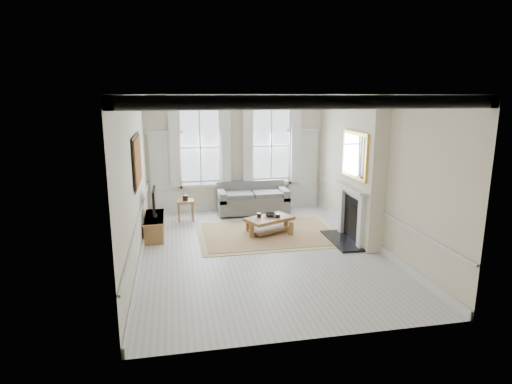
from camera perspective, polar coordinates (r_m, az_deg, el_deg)
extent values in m
plane|color=#B7B5AD|center=(9.61, 0.60, -7.79)|extent=(7.20, 7.20, 0.00)
plane|color=white|center=(8.99, 0.65, 12.93)|extent=(7.20, 7.20, 0.00)
plane|color=beige|center=(12.65, -2.69, 5.20)|extent=(5.20, 0.00, 5.20)
plane|color=beige|center=(9.00, -15.82, 1.55)|extent=(0.00, 7.20, 7.20)
plane|color=beige|center=(10.00, 15.39, 2.67)|extent=(0.00, 7.20, 7.20)
cube|color=silver|center=(12.57, -11.92, 2.34)|extent=(0.90, 0.08, 2.30)
cube|color=silver|center=(13.15, 6.25, 3.01)|extent=(0.90, 0.08, 2.30)
cube|color=#B8761F|center=(9.23, -15.56, 4.05)|extent=(0.05, 1.66, 1.06)
cube|color=beige|center=(10.10, 14.00, 2.85)|extent=(0.35, 1.70, 3.38)
cube|color=black|center=(10.35, 11.35, -6.37)|extent=(0.55, 1.50, 0.05)
cube|color=silver|center=(9.78, 13.79, -4.25)|extent=(0.10, 0.18, 1.15)
cube|color=silver|center=(10.74, 11.36, -2.57)|extent=(0.10, 0.18, 1.15)
cube|color=silver|center=(10.06, 12.46, 0.58)|extent=(0.20, 1.45, 0.06)
cube|color=black|center=(10.28, 12.74, -3.49)|extent=(0.02, 0.92, 1.00)
cube|color=gold|center=(9.96, 12.99, 4.81)|extent=(0.06, 1.26, 1.06)
cube|color=#626260|center=(12.45, -0.45, -1.53)|extent=(2.02, 0.98, 0.46)
cube|color=#626260|center=(12.74, -0.78, 0.60)|extent=(2.02, 0.20, 0.44)
cube|color=#626260|center=(12.26, -4.64, -0.51)|extent=(0.20, 0.98, 0.30)
cube|color=#626260|center=(12.58, 3.63, -0.14)|extent=(0.20, 0.98, 0.30)
cylinder|color=brown|center=(12.04, -4.30, -3.31)|extent=(0.06, 0.06, 0.08)
cylinder|color=brown|center=(13.05, 3.10, -2.00)|extent=(0.06, 0.06, 0.08)
cube|color=brown|center=(11.88, -9.40, -1.24)|extent=(0.46, 0.46, 0.06)
cube|color=brown|center=(11.77, -10.19, -2.80)|extent=(0.05, 0.05, 0.50)
cube|color=brown|center=(11.78, -8.46, -2.73)|extent=(0.05, 0.05, 0.50)
cube|color=brown|center=(12.12, -10.22, -2.35)|extent=(0.05, 0.05, 0.50)
cube|color=brown|center=(12.13, -8.54, -2.28)|extent=(0.05, 0.05, 0.50)
cube|color=tan|center=(10.70, 1.77, -5.53)|extent=(3.50, 2.60, 0.02)
cube|color=brown|center=(10.59, 1.79, -3.60)|extent=(1.31, 1.08, 0.08)
cube|color=brown|center=(10.35, -0.48, -5.24)|extent=(0.10, 0.10, 0.35)
cube|color=brown|center=(10.55, 4.56, -4.92)|extent=(0.10, 0.10, 0.35)
cube|color=brown|center=(10.78, -0.93, -4.48)|extent=(0.10, 0.10, 0.35)
cube|color=brown|center=(10.98, 3.91, -4.19)|extent=(0.10, 0.10, 0.35)
cylinder|color=black|center=(10.56, 0.41, -3.12)|extent=(0.11, 0.11, 0.11)
cylinder|color=black|center=(10.56, 2.91, -3.18)|extent=(0.12, 0.12, 0.09)
imported|color=black|center=(10.67, 1.93, -3.05)|extent=(0.35, 0.35, 0.07)
cube|color=brown|center=(10.78, -13.36, -4.43)|extent=(0.45, 1.39, 0.50)
cube|color=black|center=(10.70, -13.32, -3.08)|extent=(0.08, 0.30, 0.03)
cube|color=black|center=(10.61, -13.43, -1.05)|extent=(0.05, 0.90, 0.55)
cube|color=black|center=(10.60, -13.27, -1.05)|extent=(0.01, 0.83, 0.49)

